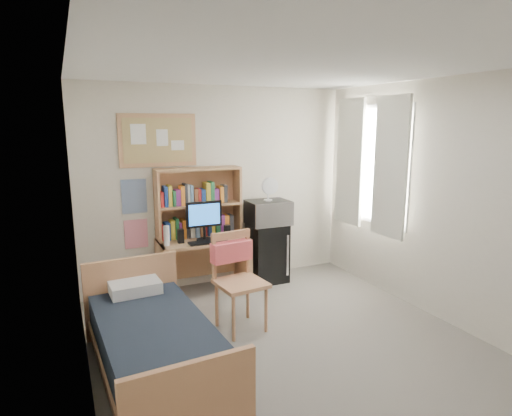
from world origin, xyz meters
name	(u,v)px	position (x,y,z in m)	size (l,w,h in m)	color
floor	(297,354)	(0.00, 0.00, -0.01)	(3.60, 4.20, 0.02)	gray
ceiling	(303,64)	(0.00, 0.00, 2.60)	(3.60, 4.20, 0.02)	silver
wall_back	(219,187)	(0.00, 2.10, 1.30)	(3.60, 0.04, 2.60)	silver
wall_left	(81,241)	(-1.80, 0.00, 1.30)	(0.04, 4.20, 2.60)	silver
wall_right	(447,203)	(1.80, 0.00, 1.30)	(0.04, 4.20, 2.60)	silver
window_unit	(370,165)	(1.75, 1.20, 1.60)	(0.10, 1.40, 1.70)	white
curtain_left	(390,168)	(1.72, 0.80, 1.60)	(0.04, 0.55, 1.70)	white
curtain_right	(350,162)	(1.72, 1.60, 1.60)	(0.04, 0.55, 1.70)	white
bulletin_board	(158,140)	(-0.78, 2.08, 1.92)	(0.94, 0.03, 0.64)	tan
poster_wave	(134,196)	(-1.10, 2.09, 1.25)	(0.30, 0.01, 0.42)	#244C92
poster_japan	(136,234)	(-1.10, 2.09, 0.78)	(0.28, 0.01, 0.36)	#EA2951
desk	(204,265)	(-0.33, 1.80, 0.35)	(1.12, 0.56, 0.70)	tan
desk_chair	(241,283)	(-0.29, 0.66, 0.51)	(0.51, 0.51, 1.03)	tan
mini_fridge	(267,252)	(0.59, 1.84, 0.40)	(0.47, 0.47, 0.80)	black
bed	(156,350)	(-1.28, 0.16, 0.24)	(0.89, 1.78, 0.49)	black
hutch	(199,202)	(-0.33, 1.95, 1.14)	(1.08, 0.27, 0.88)	tan
monitor	(204,221)	(-0.33, 1.74, 0.94)	(0.45, 0.04, 0.48)	black
keyboard	(208,242)	(-0.33, 1.60, 0.71)	(0.47, 0.15, 0.02)	black
speaker_left	(181,236)	(-0.63, 1.74, 0.78)	(0.07, 0.07, 0.17)	black
speaker_right	(227,231)	(-0.03, 1.74, 0.78)	(0.07, 0.07, 0.16)	black
water_bottle	(166,236)	(-0.81, 1.70, 0.82)	(0.07, 0.07, 0.24)	silver
hoodie	(232,251)	(-0.31, 0.86, 0.79)	(0.44, 0.13, 0.21)	#FF6165
microwave	(268,212)	(0.59, 1.82, 0.96)	(0.55, 0.41, 0.32)	#BABABF
desk_fan	(268,190)	(0.59, 1.82, 1.25)	(0.22, 0.22, 0.28)	silver
pillow	(135,287)	(-1.32, 0.91, 0.55)	(0.48, 0.33, 0.11)	silver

